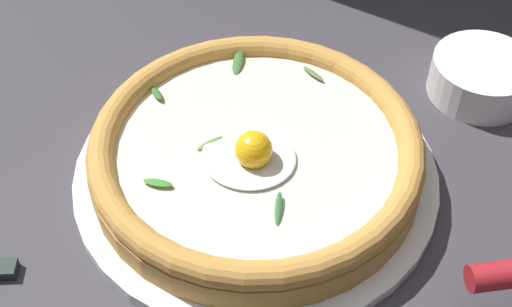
# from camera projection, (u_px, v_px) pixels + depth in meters

# --- Properties ---
(ground_plane) EXTENTS (2.40, 2.40, 0.03)m
(ground_plane) POSITION_uv_depth(u_px,v_px,m) (213.00, 169.00, 0.67)
(ground_plane) COLOR #3B373D
(ground_plane) RESTS_ON ground
(pizza_plate) EXTENTS (0.33, 0.33, 0.01)m
(pizza_plate) POSITION_uv_depth(u_px,v_px,m) (256.00, 173.00, 0.64)
(pizza_plate) COLOR white
(pizza_plate) RESTS_ON ground
(pizza) EXTENTS (0.30, 0.30, 0.06)m
(pizza) POSITION_uv_depth(u_px,v_px,m) (256.00, 152.00, 0.62)
(pizza) COLOR #C68B3F
(pizza) RESTS_ON pizza_plate
(side_bowl) EXTENTS (0.10, 0.10, 0.04)m
(side_bowl) POSITION_uv_depth(u_px,v_px,m) (481.00, 77.00, 0.71)
(side_bowl) COLOR white
(side_bowl) RESTS_ON ground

